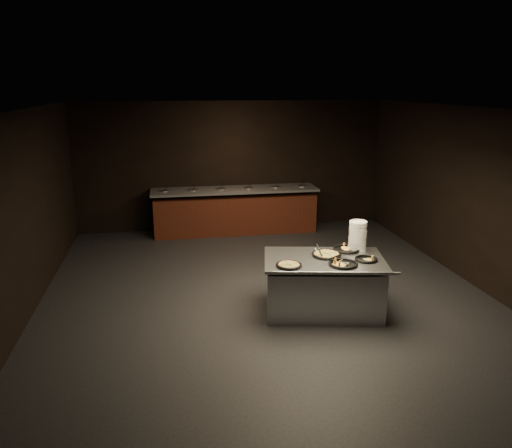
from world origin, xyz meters
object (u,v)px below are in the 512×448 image
Objects in this scene: plate_stack at (358,236)px; serving_counter at (323,286)px; pan_veggie_whole at (289,265)px; pan_cheese_whole at (327,254)px.

serving_counter is at bearing -153.41° from plate_stack.
pan_veggie_whole reaches higher than serving_counter.
serving_counter is 5.26× the size of pan_veggie_whole.
plate_stack is 1.32m from pan_veggie_whole.
pan_veggie_whole is 0.73m from pan_cheese_whole.
pan_veggie_whole is (-1.19, -0.53, -0.20)m from plate_stack.
pan_cheese_whole is (0.07, 0.12, 0.45)m from serving_counter.
serving_counter is 4.30× the size of plate_stack.
pan_cheese_whole is (0.65, 0.34, 0.00)m from pan_veggie_whole.
plate_stack reaches higher than pan_veggie_whole.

